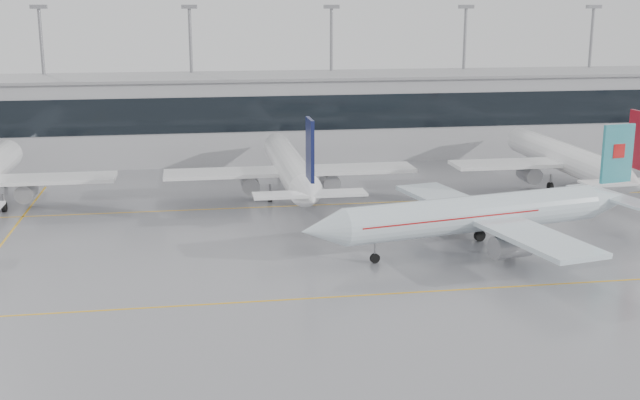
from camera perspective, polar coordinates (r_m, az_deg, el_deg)
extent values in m
plane|color=gray|center=(63.97, 1.75, -6.87)|extent=(320.00, 320.00, 0.00)
cube|color=gold|center=(63.97, 1.75, -6.86)|extent=(120.00, 0.25, 0.01)
cube|color=gold|center=(92.30, -1.81, -0.42)|extent=(120.00, 0.25, 0.01)
cube|color=#A5A5A9|center=(122.45, -3.81, 5.90)|extent=(180.00, 15.00, 12.00)
cube|color=black|center=(114.80, -3.45, 6.15)|extent=(180.00, 0.20, 5.00)
cube|color=gray|center=(121.77, -3.85, 8.80)|extent=(182.00, 16.00, 0.40)
cylinder|color=gray|center=(129.09, -18.99, 7.83)|extent=(0.50, 0.50, 22.00)
cube|color=gray|center=(128.58, -19.39, 12.84)|extent=(2.40, 1.00, 0.60)
cylinder|color=gray|center=(127.30, -9.10, 8.32)|extent=(0.50, 0.50, 22.00)
cube|color=gray|center=(126.79, -9.29, 13.41)|extent=(2.40, 1.00, 0.60)
cylinder|color=gray|center=(129.29, 0.81, 8.57)|extent=(0.50, 0.50, 22.00)
cube|color=gray|center=(128.79, 0.82, 13.58)|extent=(2.40, 1.00, 0.60)
cylinder|color=gray|center=(134.89, 10.15, 8.57)|extent=(0.50, 0.50, 22.00)
cube|color=gray|center=(134.41, 10.36, 13.37)|extent=(2.40, 1.00, 0.60)
cylinder|color=gray|center=(143.67, 18.55, 8.38)|extent=(0.50, 0.50, 22.00)
cube|color=gray|center=(143.22, 18.90, 12.88)|extent=(2.40, 1.00, 0.60)
cylinder|color=silver|center=(75.74, 10.84, -0.97)|extent=(26.17, 8.70, 3.41)
cone|color=silver|center=(69.15, 0.20, -2.13)|extent=(4.62, 4.16, 3.41)
cone|color=silver|center=(85.03, 19.94, 0.04)|extent=(6.18, 4.49, 3.41)
cube|color=silver|center=(76.63, 11.78, -1.16)|extent=(10.70, 28.62, 0.45)
cube|color=silver|center=(85.09, 20.05, 0.25)|extent=(4.97, 11.19, 0.25)
cube|color=teal|center=(84.39, 20.39, 3.11)|extent=(3.59, 1.08, 5.82)
cylinder|color=gray|center=(72.93, 13.43, -3.23)|extent=(3.96, 2.80, 2.10)
cylinder|color=gray|center=(80.68, 9.59, -1.42)|extent=(3.96, 2.80, 2.10)
cylinder|color=gray|center=(71.74, 3.93, -3.60)|extent=(0.20, 0.20, 1.46)
cylinder|color=black|center=(71.96, 3.92, -4.16)|extent=(0.94, 0.48, 0.90)
cylinder|color=gray|center=(75.61, 13.41, -2.97)|extent=(0.24, 0.24, 1.46)
cylinder|color=black|center=(75.82, 13.38, -3.50)|extent=(1.17, 0.67, 1.10)
cylinder|color=gray|center=(79.76, 11.31, -1.99)|extent=(0.24, 0.24, 1.46)
cylinder|color=black|center=(79.95, 11.29, -2.50)|extent=(1.17, 0.67, 1.10)
cube|color=#B70F0F|center=(84.34, 20.41, 3.30)|extent=(1.46, 0.73, 1.40)
cube|color=#B70F0F|center=(74.18, 8.88, -1.04)|extent=(18.32, 7.08, 0.12)
cone|color=white|center=(113.48, -21.11, 3.28)|extent=(3.59, 4.00, 3.59)
cylinder|color=gray|center=(96.83, -20.15, 0.56)|extent=(2.10, 3.60, 2.10)
cylinder|color=gray|center=(109.13, -21.50, 1.49)|extent=(0.20, 0.20, 1.56)
cylinder|color=black|center=(109.28, -21.47, 1.09)|extent=(0.30, 0.90, 0.90)
cylinder|color=gray|center=(95.97, -21.57, -0.02)|extent=(0.24, 0.24, 1.56)
cylinder|color=black|center=(96.14, -21.53, -0.47)|extent=(0.45, 1.10, 1.10)
cylinder|color=white|center=(96.32, -2.22, 2.49)|extent=(3.59, 27.36, 3.59)
cone|color=white|center=(111.64, -3.22, 4.02)|extent=(3.59, 4.00, 3.59)
cone|color=white|center=(80.35, -0.75, 0.25)|extent=(3.59, 5.60, 3.59)
cube|color=white|center=(94.93, -2.10, 2.08)|extent=(29.64, 5.00, 0.45)
cube|color=white|center=(80.09, -0.73, 0.43)|extent=(11.40, 2.80, 0.25)
cube|color=#111744|center=(78.98, -0.72, 3.61)|extent=(0.35, 3.60, 6.12)
cylinder|color=gray|center=(95.27, -5.00, 1.15)|extent=(2.10, 3.60, 2.10)
cylinder|color=gray|center=(96.43, 0.70, 1.36)|extent=(2.10, 3.60, 2.10)
cylinder|color=gray|center=(107.22, -2.91, 2.22)|extent=(0.20, 0.20, 1.56)
cylinder|color=black|center=(107.38, -2.91, 1.82)|extent=(0.30, 0.90, 0.90)
cylinder|color=gray|center=(94.12, -3.58, 0.67)|extent=(0.24, 0.24, 1.56)
cylinder|color=black|center=(94.30, -3.58, 0.21)|extent=(0.45, 1.10, 1.10)
cylinder|color=gray|center=(94.76, -0.45, 0.78)|extent=(0.24, 0.24, 1.56)
cylinder|color=black|center=(94.93, -0.45, 0.33)|extent=(0.45, 1.10, 1.10)
cylinder|color=white|center=(106.37, 16.87, 2.97)|extent=(3.59, 27.36, 3.59)
cone|color=white|center=(120.42, 13.62, 4.36)|extent=(3.59, 4.00, 3.59)
cone|color=white|center=(92.16, 21.31, 1.05)|extent=(3.59, 5.60, 3.59)
cube|color=white|center=(105.12, 17.21, 2.60)|extent=(29.64, 5.00, 0.45)
cube|color=white|center=(91.93, 21.39, 1.20)|extent=(11.40, 2.80, 0.25)
cube|color=maroon|center=(90.97, 21.70, 3.98)|extent=(0.35, 3.60, 6.12)
cylinder|color=gray|center=(103.81, 14.65, 1.79)|extent=(2.10, 3.60, 2.10)
cylinder|color=gray|center=(108.04, 19.32, 1.92)|extent=(2.10, 3.60, 2.10)
cylinder|color=gray|center=(116.33, 14.50, 2.71)|extent=(0.20, 0.20, 1.56)
cylinder|color=black|center=(116.48, 14.48, 2.33)|extent=(0.30, 0.90, 0.90)
cylinder|color=gray|center=(103.51, 16.08, 1.35)|extent=(0.24, 0.24, 1.56)
cylinder|color=black|center=(103.67, 16.05, 0.93)|extent=(0.45, 1.10, 1.10)
cylinder|color=gray|center=(105.82, 18.63, 1.42)|extent=(0.24, 0.24, 1.56)
cylinder|color=black|center=(105.98, 18.60, 1.01)|extent=(0.45, 1.10, 1.10)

